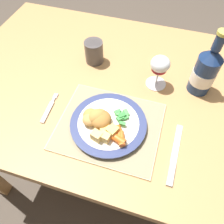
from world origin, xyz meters
TOP-DOWN VIEW (x-y plane):
  - ground_plane at (0.00, 0.00)m, footprint 6.00×6.00m
  - dining_table at (0.00, 0.00)m, footprint 1.26×0.85m
  - placemat at (0.04, -0.19)m, footprint 0.33×0.28m
  - dinner_plate at (0.03, -0.19)m, footprint 0.24×0.24m
  - breaded_croquettes at (-0.00, -0.20)m, footprint 0.11×0.09m
  - green_beans_pile at (0.07, -0.16)m, footprint 0.05×0.07m
  - glazed_carrots at (0.08, -0.24)m, footprint 0.06×0.07m
  - fork at (-0.18, -0.19)m, footprint 0.02×0.13m
  - table_knife at (0.25, -0.25)m, footprint 0.02×0.21m
  - wine_glass at (0.15, 0.04)m, footprint 0.08×0.08m
  - bottle at (0.30, 0.06)m, footprint 0.08×0.08m
  - roast_potatoes at (0.04, -0.24)m, footprint 0.08×0.07m
  - drinking_cup at (-0.12, 0.09)m, footprint 0.07×0.07m

SIDE VIEW (x-z plane):
  - ground_plane at x=0.00m, z-range 0.00..0.00m
  - dining_table at x=0.00m, z-range 0.27..1.01m
  - fork at x=-0.18m, z-range 0.74..0.75m
  - table_knife at x=0.25m, z-range 0.74..0.75m
  - placemat at x=0.04m, z-range 0.74..0.75m
  - dinner_plate at x=0.03m, z-range 0.75..0.77m
  - green_beans_pile at x=0.07m, z-range 0.76..0.78m
  - glazed_carrots at x=0.08m, z-range 0.77..0.79m
  - roast_potatoes at x=0.04m, z-range 0.76..0.80m
  - breaded_croquettes at x=0.00m, z-range 0.76..0.81m
  - drinking_cup at x=-0.12m, z-range 0.74..0.83m
  - bottle at x=0.30m, z-range 0.71..0.95m
  - wine_glass at x=0.15m, z-range 0.77..0.89m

